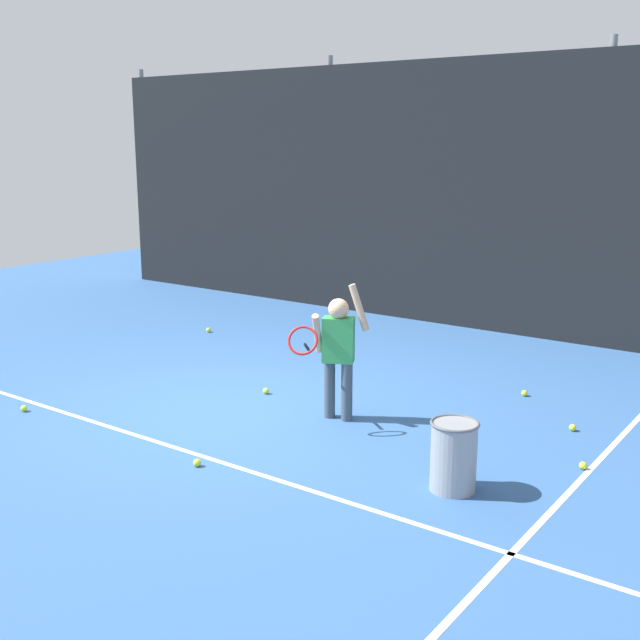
{
  "coord_description": "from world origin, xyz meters",
  "views": [
    {
      "loc": [
        5.17,
        -5.68,
        2.69
      ],
      "look_at": [
        0.51,
        0.79,
        0.85
      ],
      "focal_mm": 44.22,
      "sensor_mm": 36.0,
      "label": 1
    }
  ],
  "objects_px": {
    "tennis_player": "(337,348)",
    "tennis_ball_4": "(524,393)",
    "tennis_ball_2": "(583,466)",
    "tennis_ball_5": "(208,330)",
    "tennis_ball_1": "(266,391)",
    "tennis_ball_6": "(573,428)",
    "tennis_ball_7": "(197,463)",
    "tennis_ball_3": "(24,408)",
    "ball_hopper": "(454,455)"
  },
  "relations": [
    {
      "from": "tennis_ball_1",
      "to": "tennis_ball_7",
      "type": "relative_size",
      "value": 1.0
    },
    {
      "from": "ball_hopper",
      "to": "tennis_player",
      "type": "bearing_deg",
      "value": 154.54
    },
    {
      "from": "tennis_ball_2",
      "to": "tennis_ball_5",
      "type": "relative_size",
      "value": 1.0
    },
    {
      "from": "tennis_ball_5",
      "to": "tennis_player",
      "type": "bearing_deg",
      "value": -28.03
    },
    {
      "from": "tennis_ball_1",
      "to": "tennis_ball_2",
      "type": "height_order",
      "value": "same"
    },
    {
      "from": "tennis_ball_2",
      "to": "tennis_ball_3",
      "type": "bearing_deg",
      "value": -159.6
    },
    {
      "from": "tennis_ball_1",
      "to": "tennis_ball_5",
      "type": "distance_m",
      "value": 2.96
    },
    {
      "from": "tennis_player",
      "to": "ball_hopper",
      "type": "xyz_separation_m",
      "value": [
        1.64,
        -0.78,
        -0.44
      ]
    },
    {
      "from": "tennis_ball_2",
      "to": "tennis_ball_3",
      "type": "height_order",
      "value": "same"
    },
    {
      "from": "tennis_ball_1",
      "to": "tennis_ball_4",
      "type": "relative_size",
      "value": 1.0
    },
    {
      "from": "tennis_player",
      "to": "tennis_ball_7",
      "type": "xyz_separation_m",
      "value": [
        -0.3,
        -1.63,
        -0.69
      ]
    },
    {
      "from": "tennis_ball_3",
      "to": "tennis_ball_5",
      "type": "distance_m",
      "value": 3.63
    },
    {
      "from": "ball_hopper",
      "to": "tennis_ball_1",
      "type": "height_order",
      "value": "ball_hopper"
    },
    {
      "from": "tennis_ball_1",
      "to": "tennis_ball_4",
      "type": "bearing_deg",
      "value": 34.27
    },
    {
      "from": "tennis_ball_2",
      "to": "tennis_ball_7",
      "type": "height_order",
      "value": "same"
    },
    {
      "from": "tennis_ball_2",
      "to": "ball_hopper",
      "type": "bearing_deg",
      "value": -125.64
    },
    {
      "from": "tennis_player",
      "to": "tennis_ball_5",
      "type": "distance_m",
      "value": 4.03
    },
    {
      "from": "tennis_ball_5",
      "to": "tennis_ball_6",
      "type": "relative_size",
      "value": 1.0
    },
    {
      "from": "tennis_ball_2",
      "to": "tennis_ball_7",
      "type": "xyz_separation_m",
      "value": [
        -2.65,
        -1.84,
        0.0
      ]
    },
    {
      "from": "tennis_ball_4",
      "to": "tennis_ball_5",
      "type": "height_order",
      "value": "same"
    },
    {
      "from": "tennis_ball_4",
      "to": "tennis_ball_7",
      "type": "distance_m",
      "value": 3.72
    },
    {
      "from": "tennis_ball_3",
      "to": "tennis_ball_7",
      "type": "bearing_deg",
      "value": 0.84
    },
    {
      "from": "tennis_player",
      "to": "tennis_ball_4",
      "type": "xyz_separation_m",
      "value": [
        1.23,
        1.76,
        -0.69
      ]
    },
    {
      "from": "ball_hopper",
      "to": "tennis_ball_7",
      "type": "relative_size",
      "value": 8.52
    },
    {
      "from": "tennis_player",
      "to": "tennis_ball_4",
      "type": "relative_size",
      "value": 20.46
    },
    {
      "from": "tennis_ball_2",
      "to": "tennis_ball_6",
      "type": "distance_m",
      "value": 0.9
    },
    {
      "from": "tennis_ball_2",
      "to": "tennis_ball_5",
      "type": "xyz_separation_m",
      "value": [
        -5.86,
        1.66,
        0.0
      ]
    },
    {
      "from": "tennis_ball_3",
      "to": "tennis_ball_4",
      "type": "distance_m",
      "value": 5.2
    },
    {
      "from": "tennis_ball_1",
      "to": "tennis_ball_3",
      "type": "xyz_separation_m",
      "value": [
        -1.62,
        -1.86,
        0.0
      ]
    },
    {
      "from": "tennis_ball_4",
      "to": "tennis_ball_5",
      "type": "distance_m",
      "value": 4.74
    },
    {
      "from": "tennis_ball_1",
      "to": "tennis_ball_4",
      "type": "height_order",
      "value": "same"
    },
    {
      "from": "tennis_ball_3",
      "to": "tennis_ball_5",
      "type": "xyz_separation_m",
      "value": [
        -0.82,
        3.53,
        0.0
      ]
    },
    {
      "from": "tennis_ball_1",
      "to": "tennis_ball_7",
      "type": "distance_m",
      "value": 1.98
    },
    {
      "from": "tennis_ball_1",
      "to": "tennis_ball_2",
      "type": "xyz_separation_m",
      "value": [
        3.41,
        0.01,
        0.0
      ]
    },
    {
      "from": "tennis_ball_3",
      "to": "tennis_ball_7",
      "type": "height_order",
      "value": "same"
    },
    {
      "from": "tennis_player",
      "to": "tennis_ball_3",
      "type": "relative_size",
      "value": 20.46
    },
    {
      "from": "tennis_ball_6",
      "to": "tennis_player",
      "type": "bearing_deg",
      "value": -152.6
    },
    {
      "from": "tennis_ball_2",
      "to": "tennis_ball_5",
      "type": "distance_m",
      "value": 6.09
    },
    {
      "from": "tennis_player",
      "to": "tennis_ball_2",
      "type": "xyz_separation_m",
      "value": [
        2.35,
        0.21,
        -0.69
      ]
    },
    {
      "from": "tennis_ball_4",
      "to": "tennis_ball_7",
      "type": "bearing_deg",
      "value": -114.28
    },
    {
      "from": "tennis_player",
      "to": "tennis_ball_6",
      "type": "bearing_deg",
      "value": 1.59
    },
    {
      "from": "tennis_ball_5",
      "to": "tennis_ball_3",
      "type": "bearing_deg",
      "value": -76.95
    },
    {
      "from": "tennis_player",
      "to": "ball_hopper",
      "type": "bearing_deg",
      "value": -51.27
    },
    {
      "from": "tennis_player",
      "to": "tennis_ball_3",
      "type": "bearing_deg",
      "value": -173.95
    },
    {
      "from": "ball_hopper",
      "to": "tennis_ball_6",
      "type": "bearing_deg",
      "value": 79.18
    },
    {
      "from": "ball_hopper",
      "to": "tennis_ball_2",
      "type": "bearing_deg",
      "value": 54.36
    },
    {
      "from": "ball_hopper",
      "to": "tennis_ball_6",
      "type": "distance_m",
      "value": 1.87
    },
    {
      "from": "tennis_ball_1",
      "to": "tennis_ball_2",
      "type": "relative_size",
      "value": 1.0
    },
    {
      "from": "tennis_ball_4",
      "to": "tennis_ball_5",
      "type": "relative_size",
      "value": 1.0
    },
    {
      "from": "tennis_player",
      "to": "tennis_ball_1",
      "type": "relative_size",
      "value": 20.46
    }
  ]
}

